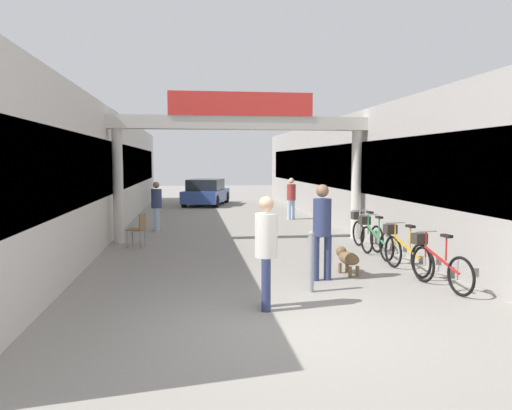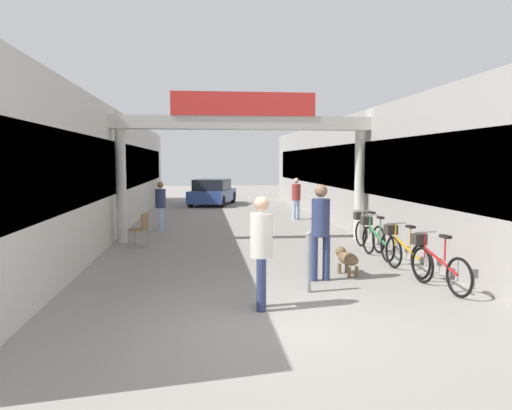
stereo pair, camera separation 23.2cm
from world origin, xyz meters
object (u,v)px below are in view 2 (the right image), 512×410
bicycle_silver_farthest (368,232)px  bollard_post_metal (308,261)px  pedestrian_carrying_crate (161,203)px  bicycle_orange_second (404,251)px  dog_on_leash (347,258)px  cafe_chair_wood_nearer (141,227)px  pedestrian_companion (261,245)px  bicycle_green_third (376,239)px  pedestrian_with_dog (321,225)px  bicycle_red_nearest (436,264)px  pedestrian_elderly_walking (296,196)px  parked_car_blue (213,192)px

bicycle_silver_farthest → bollard_post_metal: 4.71m
pedestrian_carrying_crate → bicycle_orange_second: (5.38, -6.76, -0.46)m
dog_on_leash → cafe_chair_wood_nearer: 5.74m
pedestrian_companion → bicycle_silver_farthest: pedestrian_companion is taller
bicycle_orange_second → bicycle_green_third: size_ratio=1.00×
pedestrian_companion → bollard_post_metal: (0.91, 0.88, -0.45)m
pedestrian_with_dog → pedestrian_carrying_crate: bearing=115.9°
bicycle_red_nearest → bicycle_orange_second: size_ratio=1.00×
pedestrian_carrying_crate → cafe_chair_wood_nearer: bearing=-94.4°
pedestrian_elderly_walking → bicycle_silver_farthest: pedestrian_elderly_walking is taller
bicycle_orange_second → pedestrian_with_dog: bearing=-164.1°
pedestrian_elderly_walking → bicycle_orange_second: (0.44, -9.29, -0.47)m
bicycle_red_nearest → bicycle_silver_farthest: bearing=88.3°
bicycle_orange_second → parked_car_blue: size_ratio=0.39×
bicycle_green_third → cafe_chair_wood_nearer: (-5.62, 1.97, 0.10)m
pedestrian_with_dog → pedestrian_companion: (-1.31, -1.69, -0.06)m
pedestrian_with_dog → bollard_post_metal: bearing=-116.5°
bicycle_green_third → bicycle_orange_second: bearing=-89.6°
pedestrian_companion → pedestrian_carrying_crate: bearing=103.9°
bicycle_red_nearest → bollard_post_metal: 2.30m
bicycle_green_third → cafe_chair_wood_nearer: size_ratio=1.90×
bicycle_red_nearest → bicycle_silver_farthest: 4.02m
pedestrian_carrying_crate → bicycle_red_nearest: size_ratio=0.95×
parked_car_blue → pedestrian_elderly_walking: bearing=-66.1°
bicycle_silver_farthest → cafe_chair_wood_nearer: 5.86m
bicycle_silver_farthest → cafe_chair_wood_nearer: bearing=171.5°
pedestrian_carrying_crate → bicycle_orange_second: bearing=-51.5°
bicycle_green_third → cafe_chair_wood_nearer: bicycle_green_third is taller
dog_on_leash → parked_car_blue: size_ratio=0.17×
pedestrian_carrying_crate → bicycle_green_third: size_ratio=0.94×
pedestrian_with_dog → bicycle_silver_farthest: pedestrian_with_dog is taller
pedestrian_elderly_walking → pedestrian_with_dog: bearing=-98.2°
bicycle_orange_second → bicycle_silver_farthest: same height
dog_on_leash → bicycle_orange_second: size_ratio=0.44×
pedestrian_carrying_crate → parked_car_blue: (1.88, 9.45, -0.26)m
bicycle_silver_farthest → pedestrian_companion: bearing=-124.1°
pedestrian_companion → bicycle_silver_farthest: bearing=55.9°
bicycle_orange_second → bicycle_green_third: (-0.01, 1.61, 0.00)m
pedestrian_carrying_crate → dog_on_leash: (4.17, -6.85, -0.57)m
pedestrian_with_dog → parked_car_blue: 16.81m
pedestrian_with_dog → parked_car_blue: (-1.65, 16.73, -0.40)m
pedestrian_companion → bicycle_green_third: size_ratio=1.02×
dog_on_leash → parked_car_blue: bearing=98.0°
bicycle_green_third → bollard_post_metal: size_ratio=1.60×
bicycle_red_nearest → parked_car_blue: parked_car_blue is taller
pedestrian_carrying_crate → cafe_chair_wood_nearer: pedestrian_carrying_crate is taller
pedestrian_elderly_walking → bicycle_red_nearest: pedestrian_elderly_walking is taller
pedestrian_carrying_crate → cafe_chair_wood_nearer: size_ratio=1.78×
dog_on_leash → bicycle_green_third: size_ratio=0.44×
bicycle_green_third → pedestrian_elderly_walking: bearing=93.2°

